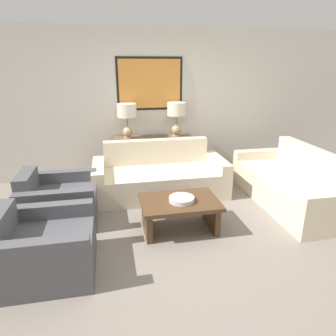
# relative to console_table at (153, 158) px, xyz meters

# --- Properties ---
(ground_plane) EXTENTS (20.00, 20.00, 0.00)m
(ground_plane) POSITION_rel_console_table_xyz_m (0.00, -2.14, -0.39)
(ground_plane) COLOR slate
(back_wall) EXTENTS (8.42, 0.12, 2.65)m
(back_wall) POSITION_rel_console_table_xyz_m (0.00, 0.28, 0.94)
(back_wall) COLOR beige
(back_wall) RESTS_ON ground_plane
(console_table) EXTENTS (1.43, 0.39, 0.78)m
(console_table) POSITION_rel_console_table_xyz_m (0.00, 0.00, 0.00)
(console_table) COLOR brown
(console_table) RESTS_ON ground_plane
(table_lamp_left) EXTENTS (0.33, 0.33, 0.61)m
(table_lamp_left) POSITION_rel_console_table_xyz_m (-0.44, -0.00, 0.81)
(table_lamp_left) COLOR tan
(table_lamp_left) RESTS_ON console_table
(table_lamp_right) EXTENTS (0.33, 0.33, 0.61)m
(table_lamp_right) POSITION_rel_console_table_xyz_m (0.44, -0.00, 0.81)
(table_lamp_right) COLOR tan
(table_lamp_right) RESTS_ON console_table
(couch_by_back_wall) EXTENTS (2.12, 0.94, 0.83)m
(couch_by_back_wall) POSITION_rel_console_table_xyz_m (0.00, -0.73, -0.12)
(couch_by_back_wall) COLOR beige
(couch_by_back_wall) RESTS_ON ground_plane
(couch_by_side) EXTENTS (0.94, 2.12, 0.83)m
(couch_by_side) POSITION_rel_console_table_xyz_m (1.93, -1.47, -0.12)
(couch_by_side) COLOR beige
(couch_by_side) RESTS_ON ground_plane
(coffee_table) EXTENTS (0.98, 0.67, 0.42)m
(coffee_table) POSITION_rel_console_table_xyz_m (0.05, -1.94, -0.10)
(coffee_table) COLOR #4C331E
(coffee_table) RESTS_ON ground_plane
(decorative_bowl) EXTENTS (0.32, 0.32, 0.06)m
(decorative_bowl) POSITION_rel_console_table_xyz_m (0.07, -1.97, 0.05)
(decorative_bowl) COLOR beige
(decorative_bowl) RESTS_ON coffee_table
(armchair_near_back_wall) EXTENTS (0.95, 0.88, 0.72)m
(armchair_near_back_wall) POSITION_rel_console_table_xyz_m (-1.50, -1.40, -0.12)
(armchair_near_back_wall) COLOR #4C4C51
(armchair_near_back_wall) RESTS_ON ground_plane
(armchair_near_camera) EXTENTS (0.95, 0.88, 0.72)m
(armchair_near_camera) POSITION_rel_console_table_xyz_m (-1.50, -2.48, -0.12)
(armchair_near_camera) COLOR #4C4C51
(armchair_near_camera) RESTS_ON ground_plane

